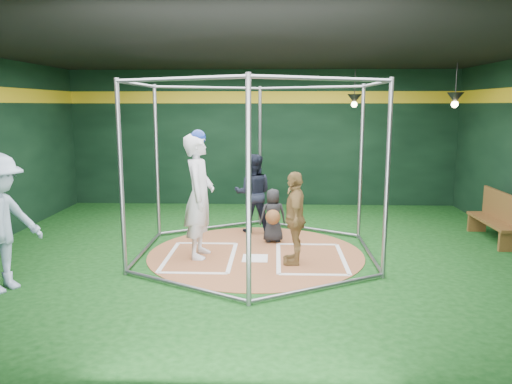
{
  "coord_description": "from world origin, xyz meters",
  "views": [
    {
      "loc": [
        0.34,
        -8.51,
        2.61
      ],
      "look_at": [
        0.0,
        0.1,
        1.1
      ],
      "focal_mm": 35.0,
      "sensor_mm": 36.0,
      "label": 1
    }
  ],
  "objects_px": {
    "visitor_leopard": "(295,218)",
    "dugout_bench": "(497,216)",
    "batter_figure": "(199,195)",
    "umpire": "(253,193)"
  },
  "relations": [
    {
      "from": "visitor_leopard",
      "to": "dugout_bench",
      "type": "height_order",
      "value": "visitor_leopard"
    },
    {
      "from": "batter_figure",
      "to": "visitor_leopard",
      "type": "bearing_deg",
      "value": -10.8
    },
    {
      "from": "visitor_leopard",
      "to": "umpire",
      "type": "bearing_deg",
      "value": -158.36
    },
    {
      "from": "batter_figure",
      "to": "umpire",
      "type": "height_order",
      "value": "batter_figure"
    },
    {
      "from": "batter_figure",
      "to": "dugout_bench",
      "type": "distance_m",
      "value": 5.75
    },
    {
      "from": "batter_figure",
      "to": "visitor_leopard",
      "type": "xyz_separation_m",
      "value": [
        1.62,
        -0.31,
        -0.31
      ]
    },
    {
      "from": "batter_figure",
      "to": "dugout_bench",
      "type": "height_order",
      "value": "batter_figure"
    },
    {
      "from": "umpire",
      "to": "batter_figure",
      "type": "bearing_deg",
      "value": 64.6
    },
    {
      "from": "umpire",
      "to": "dugout_bench",
      "type": "bearing_deg",
      "value": 174.69
    },
    {
      "from": "batter_figure",
      "to": "umpire",
      "type": "bearing_deg",
      "value": 64.14
    }
  ]
}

